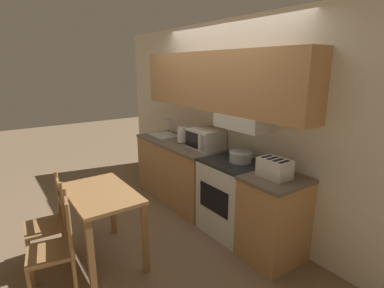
{
  "coord_description": "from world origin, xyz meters",
  "views": [
    {
      "loc": [
        2.96,
        -2.61,
        1.99
      ],
      "look_at": [
        0.05,
        -0.55,
        1.06
      ],
      "focal_mm": 28.0,
      "sensor_mm": 36.0,
      "label": 1
    }
  ],
  "objects_px": {
    "stove_range": "(232,197)",
    "sink_basin": "(164,135)",
    "toaster": "(275,168)",
    "chair_right_of_table": "(55,249)",
    "dining_table": "(101,204)",
    "chair_left_of_table": "(49,224)",
    "cooking_pot": "(241,156)",
    "paper_towel_roll": "(182,135)",
    "microwave": "(205,139)"
  },
  "relations": [
    {
      "from": "stove_range",
      "to": "dining_table",
      "type": "bearing_deg",
      "value": -104.05
    },
    {
      "from": "sink_basin",
      "to": "paper_towel_roll",
      "type": "relative_size",
      "value": 2.03
    },
    {
      "from": "chair_left_of_table",
      "to": "microwave",
      "type": "bearing_deg",
      "value": 95.14
    },
    {
      "from": "toaster",
      "to": "chair_right_of_table",
      "type": "bearing_deg",
      "value": -110.79
    },
    {
      "from": "toaster",
      "to": "chair_left_of_table",
      "type": "xyz_separation_m",
      "value": [
        -1.24,
        -1.91,
        -0.57
      ]
    },
    {
      "from": "dining_table",
      "to": "stove_range",
      "type": "bearing_deg",
      "value": 75.95
    },
    {
      "from": "chair_right_of_table",
      "to": "toaster",
      "type": "bearing_deg",
      "value": 79.25
    },
    {
      "from": "sink_basin",
      "to": "chair_left_of_table",
      "type": "bearing_deg",
      "value": -63.09
    },
    {
      "from": "toaster",
      "to": "sink_basin",
      "type": "bearing_deg",
      "value": 179.77
    },
    {
      "from": "paper_towel_roll",
      "to": "chair_left_of_table",
      "type": "height_order",
      "value": "paper_towel_roll"
    },
    {
      "from": "chair_right_of_table",
      "to": "stove_range",
      "type": "bearing_deg",
      "value": 96.16
    },
    {
      "from": "toaster",
      "to": "chair_right_of_table",
      "type": "height_order",
      "value": "toaster"
    },
    {
      "from": "toaster",
      "to": "paper_towel_roll",
      "type": "relative_size",
      "value": 1.4
    },
    {
      "from": "stove_range",
      "to": "sink_basin",
      "type": "xyz_separation_m",
      "value": [
        -1.61,
        -0.01,
        0.47
      ]
    },
    {
      "from": "toaster",
      "to": "dining_table",
      "type": "relative_size",
      "value": 0.34
    },
    {
      "from": "microwave",
      "to": "dining_table",
      "type": "xyz_separation_m",
      "value": [
        0.29,
        -1.55,
        -0.41
      ]
    },
    {
      "from": "cooking_pot",
      "to": "microwave",
      "type": "height_order",
      "value": "microwave"
    },
    {
      "from": "cooking_pot",
      "to": "chair_left_of_table",
      "type": "distance_m",
      "value": 2.17
    },
    {
      "from": "stove_range",
      "to": "paper_towel_roll",
      "type": "xyz_separation_m",
      "value": [
        -1.1,
        -0.0,
        0.57
      ]
    },
    {
      "from": "toaster",
      "to": "sink_basin",
      "type": "relative_size",
      "value": 0.69
    },
    {
      "from": "paper_towel_roll",
      "to": "chair_right_of_table",
      "type": "height_order",
      "value": "paper_towel_roll"
    },
    {
      "from": "stove_range",
      "to": "toaster",
      "type": "bearing_deg",
      "value": -1.51
    },
    {
      "from": "stove_range",
      "to": "cooking_pot",
      "type": "bearing_deg",
      "value": 49.65
    },
    {
      "from": "stove_range",
      "to": "chair_right_of_table",
      "type": "relative_size",
      "value": 0.99
    },
    {
      "from": "toaster",
      "to": "dining_table",
      "type": "distance_m",
      "value": 1.78
    },
    {
      "from": "cooking_pot",
      "to": "dining_table",
      "type": "height_order",
      "value": "cooking_pot"
    },
    {
      "from": "microwave",
      "to": "chair_left_of_table",
      "type": "xyz_separation_m",
      "value": [
        0.02,
        -2.02,
        -0.6
      ]
    },
    {
      "from": "microwave",
      "to": "toaster",
      "type": "relative_size",
      "value": 1.42
    },
    {
      "from": "paper_towel_roll",
      "to": "chair_right_of_table",
      "type": "xyz_separation_m",
      "value": [
        0.96,
        -1.97,
        -0.59
      ]
    },
    {
      "from": "dining_table",
      "to": "chair_right_of_table",
      "type": "height_order",
      "value": "chair_right_of_table"
    },
    {
      "from": "microwave",
      "to": "dining_table",
      "type": "height_order",
      "value": "microwave"
    },
    {
      "from": "stove_range",
      "to": "cooking_pot",
      "type": "height_order",
      "value": "cooking_pot"
    },
    {
      "from": "toaster",
      "to": "paper_towel_roll",
      "type": "bearing_deg",
      "value": 179.55
    },
    {
      "from": "toaster",
      "to": "chair_right_of_table",
      "type": "relative_size",
      "value": 0.35
    },
    {
      "from": "cooking_pot",
      "to": "toaster",
      "type": "bearing_deg",
      "value": -8.01
    },
    {
      "from": "toaster",
      "to": "paper_towel_roll",
      "type": "xyz_separation_m",
      "value": [
        -1.71,
        0.01,
        0.02
      ]
    },
    {
      "from": "paper_towel_roll",
      "to": "chair_left_of_table",
      "type": "relative_size",
      "value": 0.25
    },
    {
      "from": "sink_basin",
      "to": "stove_range",
      "type": "bearing_deg",
      "value": 0.25
    },
    {
      "from": "toaster",
      "to": "stove_range",
      "type": "bearing_deg",
      "value": 178.49
    },
    {
      "from": "sink_basin",
      "to": "paper_towel_roll",
      "type": "xyz_separation_m",
      "value": [
        0.51,
        0.0,
        0.09
      ]
    },
    {
      "from": "sink_basin",
      "to": "chair_left_of_table",
      "type": "height_order",
      "value": "sink_basin"
    },
    {
      "from": "cooking_pot",
      "to": "microwave",
      "type": "bearing_deg",
      "value": 177.65
    },
    {
      "from": "cooking_pot",
      "to": "toaster",
      "type": "height_order",
      "value": "toaster"
    },
    {
      "from": "microwave",
      "to": "dining_table",
      "type": "bearing_deg",
      "value": -79.43
    },
    {
      "from": "toaster",
      "to": "chair_right_of_table",
      "type": "distance_m",
      "value": 2.17
    },
    {
      "from": "paper_towel_roll",
      "to": "chair_left_of_table",
      "type": "distance_m",
      "value": 2.06
    },
    {
      "from": "stove_range",
      "to": "cooking_pot",
      "type": "xyz_separation_m",
      "value": [
        0.05,
        0.06,
        0.52
      ]
    },
    {
      "from": "stove_range",
      "to": "sink_basin",
      "type": "relative_size",
      "value": 1.96
    },
    {
      "from": "toaster",
      "to": "microwave",
      "type": "bearing_deg",
      "value": 175.15
    },
    {
      "from": "microwave",
      "to": "chair_right_of_table",
      "type": "relative_size",
      "value": 0.49
    }
  ]
}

